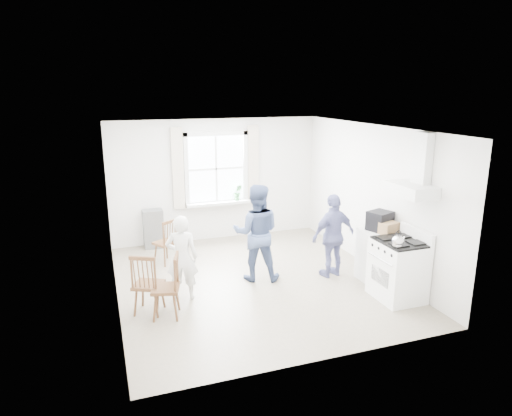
{
  "coord_description": "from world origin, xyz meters",
  "views": [
    {
      "loc": [
        -2.36,
        -6.86,
        3.21
      ],
      "look_at": [
        0.1,
        0.2,
        1.24
      ],
      "focal_mm": 32.0,
      "sensor_mm": 36.0,
      "label": 1
    }
  ],
  "objects_px": {
    "gas_stove": "(398,269)",
    "windsor_chair_a": "(168,237)",
    "stereo_stack": "(380,221)",
    "windsor_chair_c": "(172,279)",
    "person_mid": "(256,233)",
    "person_right": "(333,236)",
    "person_left": "(182,258)",
    "windsor_chair_b": "(145,278)",
    "low_cabinet": "(376,256)"
  },
  "relations": [
    {
      "from": "stereo_stack",
      "to": "windsor_chair_c",
      "type": "bearing_deg",
      "value": -177.8
    },
    {
      "from": "windsor_chair_a",
      "to": "person_left",
      "type": "distance_m",
      "value": 1.55
    },
    {
      "from": "windsor_chair_a",
      "to": "person_left",
      "type": "bearing_deg",
      "value": -90.62
    },
    {
      "from": "windsor_chair_b",
      "to": "gas_stove",
      "type": "bearing_deg",
      "value": -10.79
    },
    {
      "from": "stereo_stack",
      "to": "person_mid",
      "type": "bearing_deg",
      "value": 159.09
    },
    {
      "from": "windsor_chair_b",
      "to": "person_mid",
      "type": "height_order",
      "value": "person_mid"
    },
    {
      "from": "person_mid",
      "to": "person_right",
      "type": "bearing_deg",
      "value": -173.86
    },
    {
      "from": "person_left",
      "to": "person_mid",
      "type": "distance_m",
      "value": 1.39
    },
    {
      "from": "gas_stove",
      "to": "person_mid",
      "type": "bearing_deg",
      "value": 141.78
    },
    {
      "from": "gas_stove",
      "to": "person_left",
      "type": "relative_size",
      "value": 0.83
    },
    {
      "from": "gas_stove",
      "to": "windsor_chair_a",
      "type": "distance_m",
      "value": 4.12
    },
    {
      "from": "gas_stove",
      "to": "windsor_chair_a",
      "type": "relative_size",
      "value": 1.29
    },
    {
      "from": "gas_stove",
      "to": "person_left",
      "type": "height_order",
      "value": "person_left"
    },
    {
      "from": "person_right",
      "to": "stereo_stack",
      "type": "bearing_deg",
      "value": 136.14
    },
    {
      "from": "windsor_chair_a",
      "to": "windsor_chair_b",
      "type": "height_order",
      "value": "windsor_chair_b"
    },
    {
      "from": "windsor_chair_c",
      "to": "person_mid",
      "type": "distance_m",
      "value": 1.82
    },
    {
      "from": "gas_stove",
      "to": "windsor_chair_c",
      "type": "height_order",
      "value": "gas_stove"
    },
    {
      "from": "windsor_chair_b",
      "to": "person_left",
      "type": "bearing_deg",
      "value": 32.32
    },
    {
      "from": "windsor_chair_b",
      "to": "stereo_stack",
      "type": "bearing_deg",
      "value": -0.17
    },
    {
      "from": "person_mid",
      "to": "gas_stove",
      "type": "bearing_deg",
      "value": 161.5
    },
    {
      "from": "windsor_chair_c",
      "to": "person_right",
      "type": "bearing_deg",
      "value": 10.96
    },
    {
      "from": "windsor_chair_b",
      "to": "person_right",
      "type": "bearing_deg",
      "value": 7.23
    },
    {
      "from": "stereo_stack",
      "to": "windsor_chair_b",
      "type": "bearing_deg",
      "value": 179.83
    },
    {
      "from": "low_cabinet",
      "to": "person_right",
      "type": "xyz_separation_m",
      "value": [
        -0.6,
        0.43,
        0.29
      ]
    },
    {
      "from": "person_mid",
      "to": "person_right",
      "type": "relative_size",
      "value": 1.13
    },
    {
      "from": "low_cabinet",
      "to": "stereo_stack",
      "type": "bearing_deg",
      "value": 15.55
    },
    {
      "from": "windsor_chair_b",
      "to": "windsor_chair_a",
      "type": "bearing_deg",
      "value": 72.17
    },
    {
      "from": "windsor_chair_c",
      "to": "person_mid",
      "type": "height_order",
      "value": "person_mid"
    },
    {
      "from": "stereo_stack",
      "to": "person_right",
      "type": "bearing_deg",
      "value": 146.06
    },
    {
      "from": "low_cabinet",
      "to": "person_mid",
      "type": "relative_size",
      "value": 0.54
    },
    {
      "from": "stereo_stack",
      "to": "windsor_chair_b",
      "type": "distance_m",
      "value": 3.9
    },
    {
      "from": "low_cabinet",
      "to": "person_right",
      "type": "relative_size",
      "value": 0.61
    },
    {
      "from": "windsor_chair_c",
      "to": "stereo_stack",
      "type": "bearing_deg",
      "value": 2.2
    },
    {
      "from": "gas_stove",
      "to": "stereo_stack",
      "type": "bearing_deg",
      "value": 82.23
    },
    {
      "from": "windsor_chair_a",
      "to": "person_mid",
      "type": "xyz_separation_m",
      "value": [
        1.32,
        -1.19,
        0.31
      ]
    },
    {
      "from": "gas_stove",
      "to": "person_left",
      "type": "xyz_separation_m",
      "value": [
        -3.17,
        1.1,
        0.19
      ]
    },
    {
      "from": "windsor_chair_c",
      "to": "person_right",
      "type": "xyz_separation_m",
      "value": [
        2.88,
        0.56,
        0.16
      ]
    },
    {
      "from": "stereo_stack",
      "to": "windsor_chair_c",
      "type": "distance_m",
      "value": 3.55
    },
    {
      "from": "windsor_chair_b",
      "to": "person_mid",
      "type": "xyz_separation_m",
      "value": [
        1.94,
        0.73,
        0.26
      ]
    },
    {
      "from": "gas_stove",
      "to": "windsor_chair_b",
      "type": "xyz_separation_m",
      "value": [
        -3.78,
        0.72,
        0.09
      ]
    },
    {
      "from": "windsor_chair_a",
      "to": "person_left",
      "type": "height_order",
      "value": "person_left"
    },
    {
      "from": "stereo_stack",
      "to": "person_left",
      "type": "height_order",
      "value": "person_left"
    },
    {
      "from": "stereo_stack",
      "to": "windsor_chair_a",
      "type": "xyz_separation_m",
      "value": [
        -3.25,
        1.93,
        -0.53
      ]
    },
    {
      "from": "person_mid",
      "to": "windsor_chair_a",
      "type": "bearing_deg",
      "value": -22.36
    },
    {
      "from": "windsor_chair_a",
      "to": "person_mid",
      "type": "height_order",
      "value": "person_mid"
    },
    {
      "from": "person_left",
      "to": "person_mid",
      "type": "bearing_deg",
      "value": -148.19
    },
    {
      "from": "low_cabinet",
      "to": "stereo_stack",
      "type": "distance_m",
      "value": 0.61
    },
    {
      "from": "gas_stove",
      "to": "windsor_chair_b",
      "type": "relative_size",
      "value": 1.19
    },
    {
      "from": "windsor_chair_b",
      "to": "person_right",
      "type": "relative_size",
      "value": 0.64
    },
    {
      "from": "gas_stove",
      "to": "windsor_chair_a",
      "type": "xyz_separation_m",
      "value": [
        -3.16,
        2.64,
        0.05
      ]
    }
  ]
}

